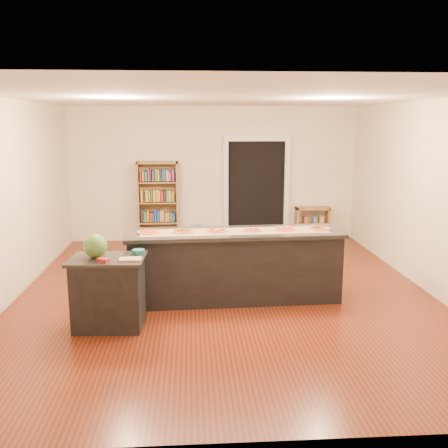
{
  "coord_description": "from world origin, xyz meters",
  "views": [
    {
      "loc": [
        -0.47,
        -6.97,
        2.46
      ],
      "look_at": [
        0.0,
        0.2,
        1.0
      ],
      "focal_mm": 40.0,
      "sensor_mm": 36.0,
      "label": 1
    }
  ],
  "objects": [
    {
      "name": "kraft_paper",
      "position": [
        0.12,
        -0.26,
        0.99
      ],
      "size": [
        2.61,
        0.58,
        0.0
      ],
      "primitive_type": "cube",
      "rotation": [
        0.0,
        0.0,
        0.04
      ],
      "color": "olive",
      "rests_on": "kitchen_island"
    },
    {
      "name": "kitchen_island",
      "position": [
        0.12,
        -0.25,
        0.5
      ],
      "size": [
        2.99,
        0.81,
        0.99
      ],
      "rotation": [
        0.0,
        0.0,
        0.04
      ],
      "color": "black",
      "rests_on": "ground"
    },
    {
      "name": "pizza_b",
      "position": [
        -0.6,
        -0.24,
        1.0
      ],
      "size": [
        0.31,
        0.31,
        0.02
      ],
      "color": "#B17C44",
      "rests_on": "kitchen_island"
    },
    {
      "name": "pizza_d",
      "position": [
        0.36,
        -0.24,
        1.0
      ],
      "size": [
        0.28,
        0.28,
        0.02
      ],
      "color": "#B17C44",
      "rests_on": "kitchen_island"
    },
    {
      "name": "doorway",
      "position": [
        0.9,
        3.46,
        1.2
      ],
      "size": [
        1.4,
        0.09,
        2.21
      ],
      "color": "black",
      "rests_on": "room"
    },
    {
      "name": "low_shelf",
      "position": [
        2.09,
        3.3,
        0.35
      ],
      "size": [
        0.71,
        0.3,
        0.71
      ],
      "primitive_type": "cube",
      "color": "#9A744B",
      "rests_on": "ground"
    },
    {
      "name": "package_red",
      "position": [
        -1.51,
        -1.32,
        0.9
      ],
      "size": [
        0.15,
        0.13,
        0.05
      ],
      "primitive_type": "cube",
      "rotation": [
        0.0,
        0.0,
        -0.4
      ],
      "color": "maroon",
      "rests_on": "side_counter"
    },
    {
      "name": "pizza_e",
      "position": [
        0.83,
        -0.19,
        1.0
      ],
      "size": [
        0.33,
        0.33,
        0.02
      ],
      "color": "#B17C44",
      "rests_on": "kitchen_island"
    },
    {
      "name": "pizza_f",
      "position": [
        1.31,
        -0.2,
        1.0
      ],
      "size": [
        0.31,
        0.31,
        0.02
      ],
      "color": "#B17C44",
      "rests_on": "kitchen_island"
    },
    {
      "name": "cutting_board",
      "position": [
        -1.2,
        -1.24,
        0.89
      ],
      "size": [
        0.27,
        0.18,
        0.02
      ],
      "primitive_type": "cube",
      "rotation": [
        0.0,
        0.0,
        0.04
      ],
      "color": "tan",
      "rests_on": "side_counter"
    },
    {
      "name": "pizza_a",
      "position": [
        -1.07,
        -0.27,
        1.0
      ],
      "size": [
        0.28,
        0.28,
        0.02
      ],
      "color": "#B17C44",
      "rests_on": "kitchen_island"
    },
    {
      "name": "room",
      "position": [
        0.0,
        0.0,
        1.4
      ],
      "size": [
        6.0,
        7.0,
        2.8
      ],
      "color": "#F1E7CB",
      "rests_on": "ground"
    },
    {
      "name": "watermelon",
      "position": [
        -1.63,
        -1.11,
        1.02
      ],
      "size": [
        0.29,
        0.29,
        0.29
      ],
      "primitive_type": "sphere",
      "color": "#144214",
      "rests_on": "side_counter"
    },
    {
      "name": "waste_bin",
      "position": [
        -0.38,
        3.19,
        0.18
      ],
      "size": [
        0.25,
        0.25,
        0.37
      ],
      "primitive_type": "cylinder",
      "color": "#4E73AF",
      "rests_on": "ground"
    },
    {
      "name": "pizza_c",
      "position": [
        -0.12,
        -0.23,
        1.0
      ],
      "size": [
        0.28,
        0.28,
        0.02
      ],
      "color": "#B17C44",
      "rests_on": "kitchen_island"
    },
    {
      "name": "bookshelf",
      "position": [
        -1.16,
        3.3,
        0.84
      ],
      "size": [
        0.84,
        0.3,
        1.69
      ],
      "primitive_type": "cube",
      "color": "#9A744B",
      "rests_on": "ground"
    },
    {
      "name": "package_teal",
      "position": [
        -1.13,
        -0.99,
        0.91
      ],
      "size": [
        0.15,
        0.15,
        0.06
      ],
      "primitive_type": "cylinder",
      "color": "#195966",
      "rests_on": "side_counter"
    },
    {
      "name": "side_counter",
      "position": [
        -1.49,
        -1.13,
        0.44
      ],
      "size": [
        0.89,
        0.65,
        0.88
      ],
      "rotation": [
        0.0,
        0.0,
        -0.06
      ],
      "color": "black",
      "rests_on": "ground"
    }
  ]
}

